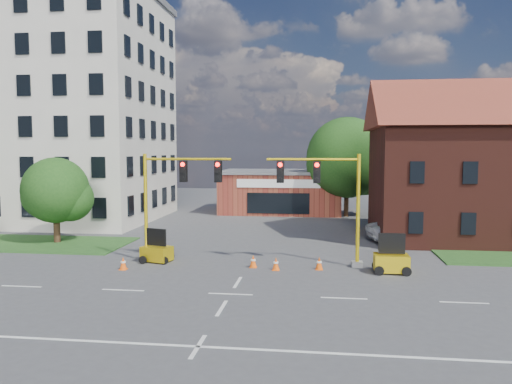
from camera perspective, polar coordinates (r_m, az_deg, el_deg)
ground at (r=22.72m, az=-2.95°, el=-11.57°), size 120.00×120.00×0.00m
lane_markings at (r=19.91m, az=-4.52°, el=-13.97°), size 60.00×36.00×0.01m
office_block at (r=49.64m, az=-21.83°, el=9.00°), size 18.40×15.40×20.60m
brick_shop at (r=51.75m, az=2.91°, el=0.12°), size 12.40×8.40×4.30m
tree_large at (r=48.62m, az=10.81°, el=3.60°), size 8.12×7.73×9.54m
tree_nw_front at (r=36.68m, az=-21.56°, el=-0.05°), size 4.71×4.49×5.91m
signal_mast_west at (r=28.76m, az=-9.43°, el=-0.21°), size 5.30×0.60×6.20m
signal_mast_east at (r=27.56m, az=8.20°, el=-0.41°), size 5.30×0.60×6.20m
trailer_west at (r=29.33m, az=-11.28°, el=-6.74°), size 1.86×1.50×1.85m
trailer_east at (r=27.19m, az=15.21°, el=-7.63°), size 1.75×1.17×2.00m
cone_a at (r=27.93m, az=-14.94°, el=-7.90°), size 0.40×0.40×0.70m
cone_b at (r=27.49m, az=-0.32°, el=-7.93°), size 0.40×0.40×0.70m
cone_c at (r=26.91m, az=2.28°, el=-8.22°), size 0.40×0.40×0.70m
cone_d at (r=27.23m, az=7.23°, el=-8.10°), size 0.40×0.40×0.70m
pickup_white at (r=36.66m, az=17.06°, el=-4.18°), size 6.26×3.91×1.61m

